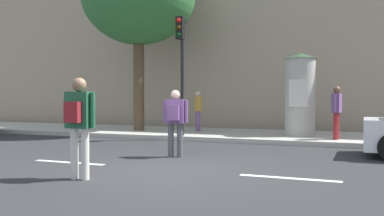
# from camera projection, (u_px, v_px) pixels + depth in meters

# --- Properties ---
(ground_plane) EXTENTS (80.00, 80.00, 0.00)m
(ground_plane) POSITION_uv_depth(u_px,v_px,m) (167.00, 170.00, 8.25)
(ground_plane) COLOR #2B2B2D
(sidewalk_curb) EXTENTS (36.00, 4.00, 0.15)m
(sidewalk_curb) POSITION_uv_depth(u_px,v_px,m) (250.00, 135.00, 14.76)
(sidewalk_curb) COLOR #B2ADA3
(sidewalk_curb) RESTS_ON ground_plane
(lane_markings) EXTENTS (25.80, 0.16, 0.01)m
(lane_markings) POSITION_uv_depth(u_px,v_px,m) (167.00, 169.00, 8.25)
(lane_markings) COLOR silver
(lane_markings) RESTS_ON ground_plane
(building_backdrop) EXTENTS (36.00, 5.00, 9.95)m
(building_backdrop) POSITION_uv_depth(u_px,v_px,m) (276.00, 22.00, 19.27)
(building_backdrop) COLOR tan
(building_backdrop) RESTS_ON ground_plane
(traffic_light) EXTENTS (0.24, 0.45, 3.96)m
(traffic_light) POSITION_uv_depth(u_px,v_px,m) (181.00, 56.00, 13.75)
(traffic_light) COLOR black
(traffic_light) RESTS_ON sidewalk_curb
(poster_column) EXTENTS (1.10, 1.10, 2.79)m
(poster_column) POSITION_uv_depth(u_px,v_px,m) (300.00, 94.00, 13.89)
(poster_column) COLOR #B2ADA3
(poster_column) RESTS_ON sidewalk_curb
(pedestrian_tallest) EXTENTS (0.63, 0.39, 1.79)m
(pedestrian_tallest) POSITION_uv_depth(u_px,v_px,m) (79.00, 118.00, 7.24)
(pedestrian_tallest) COLOR silver
(pedestrian_tallest) RESTS_ON ground_plane
(pedestrian_in_dark_shirt) EXTENTS (0.62, 0.43, 1.62)m
(pedestrian_in_dark_shirt) POSITION_uv_depth(u_px,v_px,m) (175.00, 117.00, 9.94)
(pedestrian_in_dark_shirt) COLOR #4C4C51
(pedestrian_in_dark_shirt) RESTS_ON ground_plane
(pedestrian_with_backpack) EXTENTS (0.30, 0.56, 1.63)m
(pedestrian_with_backpack) POSITION_uv_depth(u_px,v_px,m) (336.00, 109.00, 12.59)
(pedestrian_with_backpack) COLOR maroon
(pedestrian_with_backpack) RESTS_ON sidewalk_curb
(pedestrian_with_bag) EXTENTS (0.42, 0.54, 1.52)m
(pedestrian_with_bag) POSITION_uv_depth(u_px,v_px,m) (198.00, 108.00, 15.60)
(pedestrian_with_bag) COLOR #724C84
(pedestrian_with_bag) RESTS_ON sidewalk_curb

